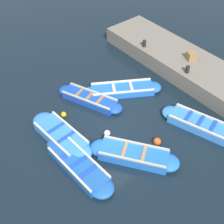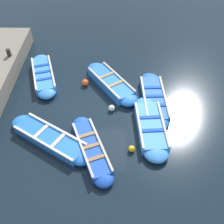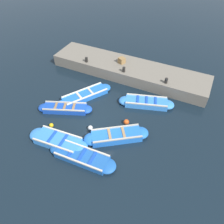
% 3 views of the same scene
% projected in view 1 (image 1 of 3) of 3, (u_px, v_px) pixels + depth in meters
% --- Properties ---
extents(ground_plane, '(120.00, 120.00, 0.00)m').
position_uv_depth(ground_plane, '(115.00, 127.00, 13.37)').
color(ground_plane, black).
extents(boat_broadside, '(1.10, 3.65, 0.38)m').
position_uv_depth(boat_broadside, '(78.00, 165.00, 11.74)').
color(boat_broadside, '#1E59AD').
rests_on(boat_broadside, ground).
extents(boat_alongside, '(2.73, 3.38, 0.46)m').
position_uv_depth(boat_alongside, '(134.00, 155.00, 12.03)').
color(boat_alongside, blue).
rests_on(boat_alongside, ground).
extents(boat_tucked, '(1.84, 3.55, 0.44)m').
position_uv_depth(boat_tucked, '(200.00, 124.00, 13.22)').
color(boat_tucked, '#3884E0').
rests_on(boat_tucked, ground).
extents(boat_inner_gap, '(1.91, 3.35, 0.40)m').
position_uv_depth(boat_inner_gap, '(90.00, 99.00, 14.43)').
color(boat_inner_gap, '#1947B7').
rests_on(boat_inner_gap, ground).
extents(boat_centre, '(3.68, 2.68, 0.39)m').
position_uv_depth(boat_centre, '(122.00, 90.00, 14.92)').
color(boat_centre, blue).
rests_on(boat_centre, ground).
extents(boat_near_quay, '(1.21, 3.47, 0.42)m').
position_uv_depth(boat_near_quay, '(61.00, 136.00, 12.78)').
color(boat_near_quay, '#3884E0').
rests_on(boat_near_quay, ground).
extents(quay_wall, '(2.54, 11.41, 0.82)m').
position_uv_depth(quay_wall, '(198.00, 72.00, 15.53)').
color(quay_wall, slate).
rests_on(quay_wall, ground).
extents(bollard_mid_north, '(0.20, 0.20, 0.35)m').
position_uv_depth(bollard_mid_north, '(187.00, 69.00, 14.71)').
color(bollard_mid_north, black).
rests_on(bollard_mid_north, quay_wall).
extents(bollard_mid_south, '(0.20, 0.20, 0.35)m').
position_uv_depth(bollard_mid_south, '(144.00, 43.00, 16.36)').
color(bollard_mid_south, black).
rests_on(bollard_mid_south, quay_wall).
extents(wooden_crate, '(0.55, 0.55, 0.41)m').
position_uv_depth(wooden_crate, '(191.00, 56.00, 15.46)').
color(wooden_crate, olive).
rests_on(wooden_crate, quay_wall).
extents(buoy_orange_near, '(0.32, 0.32, 0.32)m').
position_uv_depth(buoy_orange_near, '(157.00, 141.00, 12.58)').
color(buoy_orange_near, '#E05119').
rests_on(buoy_orange_near, ground).
extents(buoy_yellow_far, '(0.28, 0.28, 0.28)m').
position_uv_depth(buoy_yellow_far, '(107.00, 133.00, 12.93)').
color(buoy_yellow_far, silver).
rests_on(buoy_yellow_far, ground).
extents(buoy_white_drifting, '(0.25, 0.25, 0.25)m').
position_uv_depth(buoy_white_drifting, '(64.00, 114.00, 13.76)').
color(buoy_white_drifting, '#EAB214').
rests_on(buoy_white_drifting, ground).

